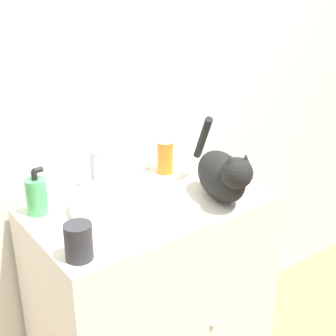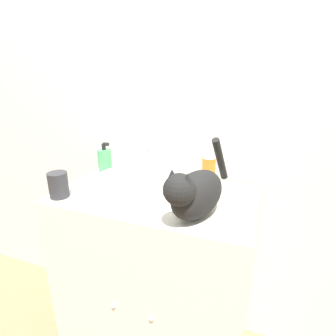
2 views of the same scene
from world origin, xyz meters
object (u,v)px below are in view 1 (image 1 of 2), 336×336
object	(u,v)px
cup	(79,242)
cat	(223,175)
soap_bottle	(37,196)
spray_bottle	(165,154)

from	to	relation	value
cup	cat	bearing A→B (deg)	3.47
soap_bottle	cat	bearing A→B (deg)	-27.38
cat	cup	size ratio (longest dim) A/B	3.68
soap_bottle	spray_bottle	bearing A→B (deg)	2.43
soap_bottle	cup	distance (m)	0.32
soap_bottle	cup	bearing A→B (deg)	-92.00
cat	soap_bottle	distance (m)	0.62
soap_bottle	cup	world-z (taller)	soap_bottle
spray_bottle	cat	bearing A→B (deg)	-86.56
soap_bottle	spray_bottle	xyz separation A→B (m)	(0.53, 0.02, 0.02)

